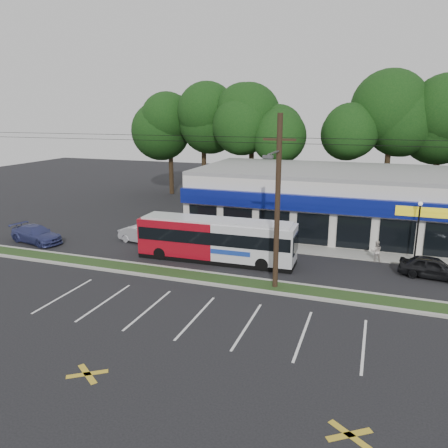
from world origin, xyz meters
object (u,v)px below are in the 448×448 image
object	(u,v)px
pedestrian_a	(278,246)
pedestrian_b	(376,251)
metrobus	(216,239)
car_silver	(142,235)
lamp_post	(418,224)
car_blue	(36,234)
car_dark	(433,267)
utility_pole	(274,198)

from	to	relation	value
pedestrian_a	pedestrian_b	bearing A→B (deg)	172.05
metrobus	pedestrian_b	size ratio (longest dim) A/B	7.41
metrobus	car_silver	bearing A→B (deg)	162.16
lamp_post	car_silver	size ratio (longest dim) A/B	1.07
metrobus	car_blue	xyz separation A→B (m)	(-14.93, -0.73, -0.88)
car_dark	pedestrian_b	distance (m)	3.92
car_silver	pedestrian_b	distance (m)	17.54
car_dark	pedestrian_a	world-z (taller)	pedestrian_a
car_dark	pedestrian_b	world-z (taller)	pedestrian_b
lamp_post	metrobus	world-z (taller)	lamp_post
car_silver	car_blue	distance (m)	8.39
utility_pole	lamp_post	size ratio (longest dim) A/B	11.76
pedestrian_a	pedestrian_b	world-z (taller)	pedestrian_a
utility_pole	pedestrian_a	distance (m)	6.78
lamp_post	car_blue	xyz separation A→B (m)	(-27.93, -5.03, -1.99)
pedestrian_a	pedestrian_b	distance (m)	6.78
utility_pole	pedestrian_b	size ratio (longest dim) A/B	33.62
car_silver	car_blue	bearing A→B (deg)	119.56
lamp_post	pedestrian_b	distance (m)	3.28
car_dark	car_blue	world-z (taller)	car_blue
car_dark	pedestrian_b	size ratio (longest dim) A/B	2.65
lamp_post	pedestrian_a	world-z (taller)	lamp_post
metrobus	pedestrian_a	xyz separation A→B (m)	(3.99, 1.50, -0.57)
lamp_post	metrobus	xyz separation A→B (m)	(-12.99, -4.30, -1.11)
lamp_post	car_silver	xyz separation A→B (m)	(-20.00, -2.26, -2.02)
utility_pole	car_dark	xyz separation A→B (m)	(9.01, 5.02, -4.74)
utility_pole	pedestrian_b	bearing A→B (deg)	51.25
car_blue	utility_pole	bearing A→B (deg)	-86.16
car_dark	car_silver	world-z (taller)	car_dark
utility_pole	car_dark	world-z (taller)	utility_pole
metrobus	pedestrian_b	xyz separation A→B (m)	(10.48, 3.47, -0.82)
lamp_post	car_blue	world-z (taller)	lamp_post
car_dark	pedestrian_b	bearing A→B (deg)	66.63
lamp_post	pedestrian_b	bearing A→B (deg)	-161.69
utility_pole	metrobus	distance (m)	7.13
utility_pole	car_blue	distance (m)	20.52
lamp_post	pedestrian_b	world-z (taller)	lamp_post
car_dark	pedestrian_a	size ratio (longest dim) A/B	1.99
utility_pole	pedestrian_a	size ratio (longest dim) A/B	25.28
car_silver	pedestrian_b	world-z (taller)	pedestrian_b
car_blue	car_silver	bearing A→B (deg)	-58.73
pedestrian_b	utility_pole	bearing A→B (deg)	38.04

